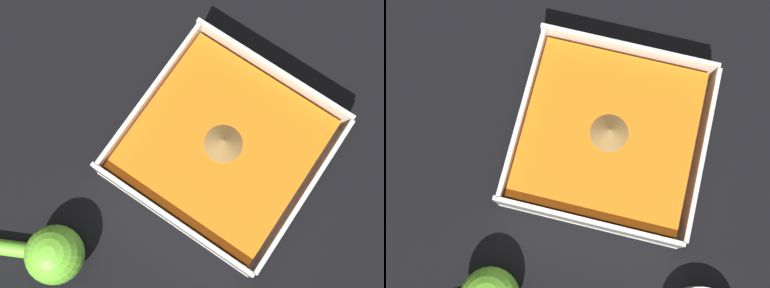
{
  "view_description": "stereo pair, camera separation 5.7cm",
  "coord_description": "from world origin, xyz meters",
  "views": [
    {
      "loc": [
        0.05,
        -0.15,
        0.73
      ],
      "look_at": [
        -0.04,
        -0.02,
        0.03
      ],
      "focal_mm": 50.0,
      "sensor_mm": 36.0,
      "label": 1
    },
    {
      "loc": [
        0.0,
        -0.17,
        0.73
      ],
      "look_at": [
        -0.04,
        -0.02,
        0.03
      ],
      "focal_mm": 50.0,
      "sensor_mm": 36.0,
      "label": 2
    }
  ],
  "objects": [
    {
      "name": "lemon_squeezer",
      "position": [
        -0.11,
        -0.24,
        0.03
      ],
      "size": [
        0.18,
        0.12,
        0.08
      ],
      "rotation": [
        0.0,
        0.0,
        0.47
      ],
      "color": "#6BC633",
      "rests_on": "ground_plane"
    },
    {
      "name": "square_dish",
      "position": [
        0.0,
        0.0,
        0.02
      ],
      "size": [
        0.25,
        0.25,
        0.06
      ],
      "color": "silver",
      "rests_on": "ground_plane"
    },
    {
      "name": "ground_plane",
      "position": [
        0.0,
        0.0,
        0.0
      ],
      "size": [
        4.0,
        4.0,
        0.0
      ],
      "primitive_type": "plane",
      "color": "black"
    }
  ]
}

